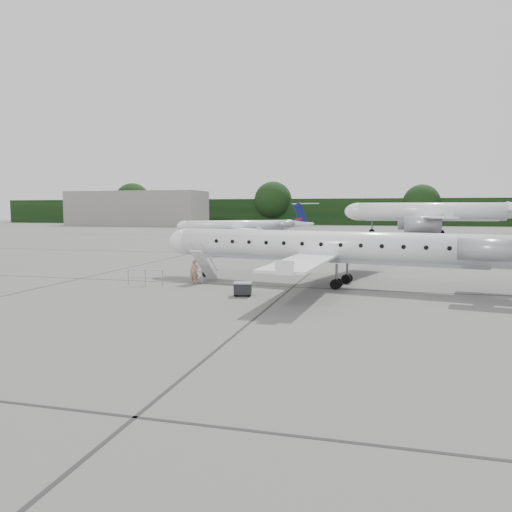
% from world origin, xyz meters
% --- Properties ---
extents(ground, '(320.00, 320.00, 0.00)m').
position_xyz_m(ground, '(0.00, 0.00, 0.00)').
color(ground, slate).
rests_on(ground, ground).
extents(treeline, '(260.00, 4.00, 8.00)m').
position_xyz_m(treeline, '(0.00, 130.00, 4.00)').
color(treeline, black).
rests_on(treeline, ground).
extents(terminal_building, '(40.00, 14.00, 10.00)m').
position_xyz_m(terminal_building, '(-70.00, 110.00, 5.00)').
color(terminal_building, slate).
rests_on(terminal_building, ground).
extents(main_regional_jet, '(29.86, 23.84, 6.87)m').
position_xyz_m(main_regional_jet, '(-2.15, 7.96, 3.44)').
color(main_regional_jet, white).
rests_on(main_regional_jet, ground).
extents(airstair, '(1.23, 2.28, 2.15)m').
position_xyz_m(airstair, '(-10.25, 7.33, 1.08)').
color(airstair, white).
rests_on(airstair, ground).
extents(passenger, '(0.65, 0.51, 1.58)m').
position_xyz_m(passenger, '(-10.47, 6.12, 0.79)').
color(passenger, '#8E654D').
rests_on(passenger, ground).
extents(safety_railing, '(2.18, 0.48, 1.00)m').
position_xyz_m(safety_railing, '(-13.27, 4.76, 0.50)').
color(safety_railing, '#96989E').
rests_on(safety_railing, ground).
extents(baggage_cart, '(1.09, 0.95, 0.83)m').
position_xyz_m(baggage_cart, '(-6.24, 2.71, 0.42)').
color(baggage_cart, black).
rests_on(baggage_cart, ground).
extents(bg_narrowbody, '(34.82, 26.04, 12.00)m').
position_xyz_m(bg_narrowbody, '(9.18, 74.46, 6.00)').
color(bg_narrowbody, white).
rests_on(bg_narrowbody, ground).
extents(bg_regional_left, '(27.81, 26.02, 5.93)m').
position_xyz_m(bg_regional_left, '(-22.43, 55.43, 2.96)').
color(bg_regional_left, white).
rests_on(bg_regional_left, ground).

